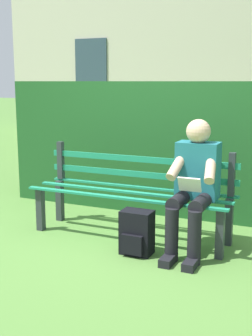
% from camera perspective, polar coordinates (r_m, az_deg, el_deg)
% --- Properties ---
extents(ground, '(60.00, 60.00, 0.00)m').
position_cam_1_polar(ground, '(4.54, 0.53, -8.75)').
color(ground, '#517F38').
extents(park_bench, '(2.03, 0.53, 0.88)m').
position_cam_1_polar(park_bench, '(4.47, 0.92, -3.09)').
color(park_bench, '#2D3338').
rests_on(park_bench, ground).
extents(person_seated, '(0.44, 0.73, 1.20)m').
position_cam_1_polar(person_seated, '(4.05, 8.62, -1.84)').
color(person_seated, '#1E6672').
rests_on(person_seated, ground).
extents(hedge_backdrop, '(4.72, 0.70, 1.59)m').
position_cam_1_polar(hedge_backdrop, '(5.25, 9.69, 2.80)').
color(hedge_backdrop, '#1E5123').
rests_on(hedge_backdrop, ground).
extents(building_facade, '(9.77, 2.78, 7.13)m').
position_cam_1_polar(building_facade, '(12.36, 9.41, 20.31)').
color(building_facade, beige).
rests_on(building_facade, ground).
extents(backpack, '(0.28, 0.26, 0.40)m').
position_cam_1_polar(backpack, '(4.06, 1.37, -8.25)').
color(backpack, black).
rests_on(backpack, ground).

